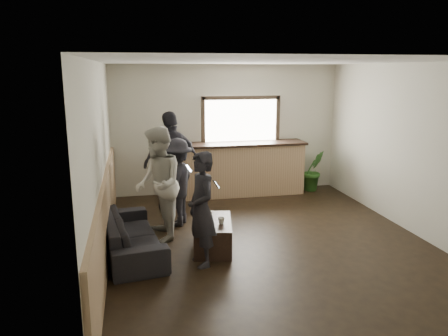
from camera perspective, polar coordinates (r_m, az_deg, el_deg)
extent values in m
cube|color=black|center=(7.16, 5.54, -9.33)|extent=(5.00, 6.00, 0.01)
cube|color=silver|center=(6.64, 6.06, 13.67)|extent=(5.00, 6.00, 0.01)
cube|color=beige|center=(9.63, 0.37, 5.06)|extent=(5.00, 0.01, 2.80)
cube|color=beige|center=(4.10, 18.62, -6.16)|extent=(5.00, 0.01, 2.80)
cube|color=beige|center=(6.47, -15.83, 0.81)|extent=(0.01, 6.00, 2.80)
cube|color=beige|center=(7.88, 23.40, 2.31)|extent=(0.01, 6.00, 2.80)
cube|color=tan|center=(6.69, -15.13, -6.33)|extent=(0.06, 5.90, 1.10)
cube|color=tan|center=(9.54, 2.54, -0.21)|extent=(2.60, 0.60, 1.10)
cube|color=black|center=(9.43, 2.57, 3.20)|extent=(2.70, 0.68, 0.05)
cube|color=white|center=(9.63, 2.18, 6.25)|extent=(1.60, 0.06, 0.90)
cube|color=#3F3326|center=(9.56, 2.25, 9.15)|extent=(1.72, 0.08, 0.08)
cube|color=#3F3326|center=(9.44, -2.76, 6.11)|extent=(0.08, 0.08, 1.06)
cube|color=#3F3326|center=(9.84, 7.00, 6.31)|extent=(0.08, 0.08, 1.06)
imported|color=black|center=(6.72, -12.04, -8.48)|extent=(1.03, 2.04, 0.57)
cube|color=black|center=(6.74, -1.43, -8.70)|extent=(0.72, 1.07, 0.44)
imported|color=silver|center=(6.81, -2.11, -6.07)|extent=(0.15, 0.15, 0.10)
imported|color=silver|center=(6.54, -0.37, -6.89)|extent=(0.14, 0.14, 0.10)
imported|color=#2D6623|center=(10.05, 11.57, -0.32)|extent=(0.57, 0.50, 0.92)
imported|color=black|center=(6.03, -2.96, -5.41)|extent=(0.49, 0.65, 1.61)
cube|color=black|center=(6.02, -1.03, -2.15)|extent=(0.10, 0.09, 0.12)
cube|color=silver|center=(6.01, -1.02, -2.13)|extent=(0.09, 0.08, 0.11)
imported|color=#B4B1A3|center=(6.96, -8.58, -2.14)|extent=(0.74, 0.93, 1.83)
cube|color=black|center=(6.96, -6.81, -1.27)|extent=(0.10, 0.08, 0.12)
cube|color=silver|center=(6.95, -6.81, -1.25)|extent=(0.08, 0.07, 0.11)
imported|color=black|center=(7.64, -6.15, -1.85)|extent=(0.95, 1.15, 1.54)
cube|color=black|center=(7.51, -4.62, -0.05)|extent=(0.11, 0.10, 0.12)
cube|color=silver|center=(7.50, -4.61, -0.03)|extent=(0.10, 0.09, 0.11)
imported|color=black|center=(8.41, -6.83, 0.84)|extent=(1.22, 0.81, 1.93)
cube|color=black|center=(8.14, -6.26, 3.26)|extent=(0.10, 0.11, 0.12)
cube|color=silver|center=(8.14, -6.26, 3.28)|extent=(0.09, 0.09, 0.11)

